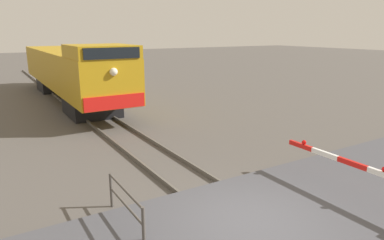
# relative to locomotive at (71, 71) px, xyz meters

# --- Properties ---
(ground_plane) EXTENTS (160.00, 160.00, 0.00)m
(ground_plane) POSITION_rel_locomotive_xyz_m (0.00, -18.02, -2.03)
(ground_plane) COLOR #514C47
(rail_track_left) EXTENTS (0.08, 80.00, 0.15)m
(rail_track_left) POSITION_rel_locomotive_xyz_m (-0.72, -18.02, -1.96)
(rail_track_left) COLOR #59544C
(rail_track_left) RESTS_ON ground_plane
(rail_track_right) EXTENTS (0.08, 80.00, 0.15)m
(rail_track_right) POSITION_rel_locomotive_xyz_m (0.72, -18.02, -1.96)
(rail_track_right) COLOR #59544C
(rail_track_right) RESTS_ON ground_plane
(road_surface) EXTENTS (36.00, 4.45, 0.16)m
(road_surface) POSITION_rel_locomotive_xyz_m (0.00, -18.02, -1.95)
(road_surface) COLOR #47474C
(road_surface) RESTS_ON ground_plane
(locomotive) EXTENTS (3.01, 17.92, 3.91)m
(locomotive) POSITION_rel_locomotive_xyz_m (0.00, 0.00, 0.00)
(locomotive) COLOR black
(locomotive) RESTS_ON ground_plane
(guard_railing) EXTENTS (0.08, 2.19, 0.95)m
(guard_railing) POSITION_rel_locomotive_xyz_m (-2.54, -16.42, -1.42)
(guard_railing) COLOR #4C4742
(guard_railing) RESTS_ON ground_plane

